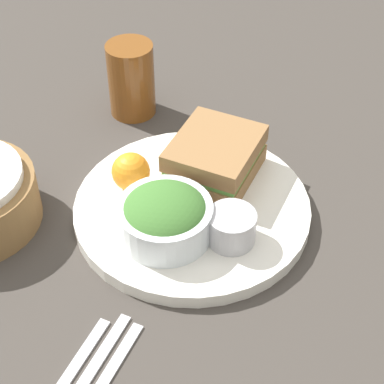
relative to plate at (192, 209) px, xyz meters
name	(u,v)px	position (x,y,z in m)	size (l,w,h in m)	color
ground_plane	(192,214)	(0.00, 0.00, -0.01)	(4.00, 4.00, 0.00)	#3D3833
plate	(192,209)	(0.00, 0.00, 0.00)	(0.30, 0.30, 0.02)	white
sandwich	(215,158)	(0.06, -0.02, 0.04)	(0.14, 0.13, 0.06)	olive
salad_bowl	(165,217)	(-0.06, 0.02, 0.04)	(0.11, 0.11, 0.06)	white
dressing_cup	(231,227)	(-0.05, -0.05, 0.03)	(0.06, 0.06, 0.04)	#B7B7BC
orange_wedge	(131,172)	(0.02, 0.08, 0.03)	(0.05, 0.05, 0.05)	orange
drink_glass	(131,79)	(0.21, 0.12, 0.05)	(0.07, 0.07, 0.11)	brown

